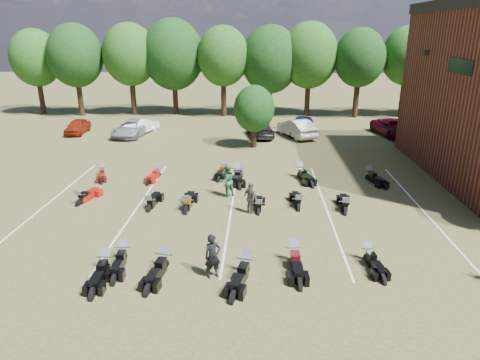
# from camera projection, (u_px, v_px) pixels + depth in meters

# --- Properties ---
(ground) EXTENTS (160.00, 160.00, 0.00)m
(ground) POSITION_uv_depth(u_px,v_px,m) (292.00, 234.00, 19.71)
(ground) COLOR brown
(ground) RESTS_ON ground
(car_0) EXTENTS (1.75, 3.89, 1.30)m
(car_0) POSITION_uv_depth(u_px,v_px,m) (78.00, 126.00, 38.82)
(car_0) COLOR maroon
(car_0) RESTS_ON ground
(car_1) EXTENTS (2.60, 4.27, 1.33)m
(car_1) POSITION_uv_depth(u_px,v_px,m) (142.00, 126.00, 38.98)
(car_1) COLOR silver
(car_1) RESTS_ON ground
(car_2) EXTENTS (2.85, 5.23, 1.39)m
(car_2) POSITION_uv_depth(u_px,v_px,m) (132.00, 128.00, 37.92)
(car_2) COLOR gray
(car_2) RESTS_ON ground
(car_3) EXTENTS (2.74, 4.88, 1.34)m
(car_3) POSITION_uv_depth(u_px,v_px,m) (260.00, 129.00, 37.64)
(car_3) COLOR black
(car_3) RESTS_ON ground
(car_4) EXTENTS (2.77, 4.93, 1.58)m
(car_4) POSITION_uv_depth(u_px,v_px,m) (302.00, 125.00, 38.62)
(car_4) COLOR #0C1056
(car_4) RESTS_ON ground
(car_5) EXTENTS (3.43, 5.04, 1.57)m
(car_5) POSITION_uv_depth(u_px,v_px,m) (297.00, 128.00, 37.52)
(car_5) COLOR beige
(car_5) RESTS_ON ground
(car_6) EXTENTS (3.40, 5.54, 1.43)m
(car_6) POSITION_uv_depth(u_px,v_px,m) (394.00, 128.00, 37.97)
(car_6) COLOR #4E0414
(car_6) RESTS_ON ground
(car_7) EXTENTS (2.26, 4.65, 1.30)m
(car_7) POSITION_uv_depth(u_px,v_px,m) (422.00, 132.00, 36.77)
(car_7) COLOR #38373C
(car_7) RESTS_ON ground
(person_black) EXTENTS (0.75, 0.64, 1.74)m
(person_black) POSITION_uv_depth(u_px,v_px,m) (213.00, 256.00, 16.00)
(person_black) COLOR black
(person_black) RESTS_ON ground
(person_green) EXTENTS (1.14, 1.09, 1.85)m
(person_green) POSITION_uv_depth(u_px,v_px,m) (227.00, 181.00, 23.89)
(person_green) COLOR #286A39
(person_green) RESTS_ON ground
(person_grey) EXTENTS (0.95, 0.98, 1.64)m
(person_grey) POSITION_uv_depth(u_px,v_px,m) (251.00, 198.00, 21.71)
(person_grey) COLOR #4F4A43
(person_grey) RESTS_ON ground
(motorcycle_0) EXTENTS (0.88, 2.38, 1.30)m
(motorcycle_0) POSITION_uv_depth(u_px,v_px,m) (106.00, 271.00, 16.64)
(motorcycle_0) COLOR black
(motorcycle_0) RESTS_ON ground
(motorcycle_1) EXTENTS (1.08, 2.43, 1.31)m
(motorcycle_1) POSITION_uv_depth(u_px,v_px,m) (165.00, 269.00, 16.83)
(motorcycle_1) COLOR black
(motorcycle_1) RESTS_ON ground
(motorcycle_2) EXTENTS (0.86, 2.27, 1.24)m
(motorcycle_2) POSITION_uv_depth(u_px,v_px,m) (124.00, 261.00, 17.42)
(motorcycle_2) COLOR black
(motorcycle_2) RESTS_ON ground
(motorcycle_3) EXTENTS (1.30, 2.53, 1.35)m
(motorcycle_3) POSITION_uv_depth(u_px,v_px,m) (246.00, 274.00, 16.45)
(motorcycle_3) COLOR black
(motorcycle_3) RESTS_ON ground
(motorcycle_4) EXTENTS (0.95, 2.19, 1.18)m
(motorcycle_4) POSITION_uv_depth(u_px,v_px,m) (367.00, 261.00, 17.39)
(motorcycle_4) COLOR black
(motorcycle_4) RESTS_ON ground
(motorcycle_5) EXTENTS (0.90, 2.50, 1.37)m
(motorcycle_5) POSITION_uv_depth(u_px,v_px,m) (293.00, 262.00, 17.29)
(motorcycle_5) COLOR black
(motorcycle_5) RESTS_ON ground
(motorcycle_7) EXTENTS (1.31, 2.37, 1.26)m
(motorcycle_7) POSITION_uv_depth(u_px,v_px,m) (80.00, 205.00, 23.01)
(motorcycle_7) COLOR #A10C0B
(motorcycle_7) RESTS_ON ground
(motorcycle_8) EXTENTS (0.84, 2.54, 1.41)m
(motorcycle_8) POSITION_uv_depth(u_px,v_px,m) (186.00, 212.00, 22.03)
(motorcycle_8) COLOR black
(motorcycle_8) RESTS_ON ground
(motorcycle_9) EXTENTS (0.87, 2.29, 1.26)m
(motorcycle_9) POSITION_uv_depth(u_px,v_px,m) (150.00, 210.00, 22.29)
(motorcycle_9) COLOR black
(motorcycle_9) RESTS_ON ground
(motorcycle_10) EXTENTS (0.72, 2.09, 1.16)m
(motorcycle_10) POSITION_uv_depth(u_px,v_px,m) (258.00, 214.00, 21.90)
(motorcycle_10) COLOR black
(motorcycle_10) RESTS_ON ground
(motorcycle_11) EXTENTS (0.81, 2.24, 1.23)m
(motorcycle_11) POSITION_uv_depth(u_px,v_px,m) (298.00, 210.00, 22.39)
(motorcycle_11) COLOR black
(motorcycle_11) RESTS_ON ground
(motorcycle_12) EXTENTS (0.98, 2.40, 1.30)m
(motorcycle_12) POSITION_uv_depth(u_px,v_px,m) (345.00, 213.00, 21.92)
(motorcycle_12) COLOR black
(motorcycle_12) RESTS_ON ground
(motorcycle_14) EXTENTS (1.19, 2.16, 1.15)m
(motorcycle_14) POSITION_uv_depth(u_px,v_px,m) (103.00, 176.00, 27.62)
(motorcycle_14) COLOR #4C0A0B
(motorcycle_14) RESTS_ON ground
(motorcycle_15) EXTENTS (1.04, 2.19, 1.17)m
(motorcycle_15) POSITION_uv_depth(u_px,v_px,m) (159.00, 177.00, 27.44)
(motorcycle_15) COLOR #9E100B
(motorcycle_15) RESTS_ON ground
(motorcycle_16) EXTENTS (1.31, 2.56, 1.36)m
(motorcycle_16) POSITION_uv_depth(u_px,v_px,m) (241.00, 179.00, 27.09)
(motorcycle_16) COLOR black
(motorcycle_16) RESTS_ON ground
(motorcycle_17) EXTENTS (0.99, 2.32, 1.26)m
(motorcycle_17) POSITION_uv_depth(u_px,v_px,m) (224.00, 173.00, 28.11)
(motorcycle_17) COLOR black
(motorcycle_17) RESTS_ON ground
(motorcycle_18) EXTENTS (1.15, 2.60, 1.40)m
(motorcycle_18) POSITION_uv_depth(u_px,v_px,m) (237.00, 179.00, 27.07)
(motorcycle_18) COLOR black
(motorcycle_18) RESTS_ON ground
(motorcycle_19) EXTENTS (1.47, 2.64, 1.40)m
(motorcycle_19) POSITION_uv_depth(u_px,v_px,m) (300.00, 177.00, 27.32)
(motorcycle_19) COLOR black
(motorcycle_19) RESTS_ON ground
(motorcycle_20) EXTENTS (1.43, 2.42, 1.28)m
(motorcycle_20) POSITION_uv_depth(u_px,v_px,m) (369.00, 180.00, 26.88)
(motorcycle_20) COLOR black
(motorcycle_20) RESTS_ON ground
(tree_line) EXTENTS (56.00, 6.00, 9.79)m
(tree_line) POSITION_uv_depth(u_px,v_px,m) (265.00, 56.00, 45.02)
(tree_line) COLOR black
(tree_line) RESTS_ON ground
(young_tree_midfield) EXTENTS (3.20, 3.20, 4.70)m
(young_tree_midfield) POSITION_uv_depth(u_px,v_px,m) (254.00, 109.00, 33.39)
(young_tree_midfield) COLOR black
(young_tree_midfield) RESTS_ON ground
(parking_lines) EXTENTS (20.10, 14.00, 0.01)m
(parking_lines) POSITION_uv_depth(u_px,v_px,m) (232.00, 207.00, 22.66)
(parking_lines) COLOR silver
(parking_lines) RESTS_ON ground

